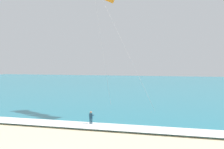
# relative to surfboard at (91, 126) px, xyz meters

# --- Properties ---
(sea) EXTENTS (200.00, 120.00, 0.20)m
(sea) POSITION_rel_surfboard_xyz_m (0.21, 58.29, 0.07)
(sea) COLOR teal
(sea) RESTS_ON ground
(surf_foam) EXTENTS (200.00, 3.03, 0.04)m
(surf_foam) POSITION_rel_surfboard_xyz_m (0.21, -0.71, 0.19)
(surf_foam) COLOR white
(surf_foam) RESTS_ON sea
(surfboard) EXTENTS (0.48, 1.41, 0.09)m
(surfboard) POSITION_rel_surfboard_xyz_m (0.00, 0.00, 0.00)
(surfboard) COLOR #239EC6
(surfboard) RESTS_ON ground
(kitesurfer) EXTENTS (0.55, 0.53, 1.69)m
(kitesurfer) POSITION_rel_surfboard_xyz_m (-0.00, 0.02, 0.91)
(kitesurfer) COLOR #143347
(kitesurfer) RESTS_ON ground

